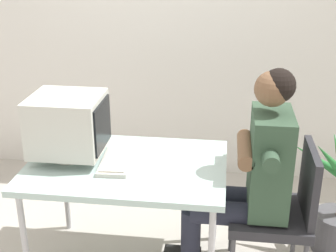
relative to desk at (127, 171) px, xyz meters
name	(u,v)px	position (x,y,z in m)	size (l,w,h in m)	color
desk	(127,171)	(0.00, 0.00, 0.00)	(1.16, 0.80, 0.72)	#B7B7BC
crt_monitor	(68,124)	(-0.35, 0.04, 0.27)	(0.42, 0.38, 0.39)	silver
keyboard	(117,159)	(-0.06, 0.02, 0.07)	(0.19, 0.42, 0.03)	silver
office_chair	(281,207)	(0.91, 0.02, -0.19)	(0.46, 0.46, 0.86)	#4C4C51
person_seated	(250,172)	(0.72, 0.02, 0.03)	(0.72, 0.58, 1.32)	#334C38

